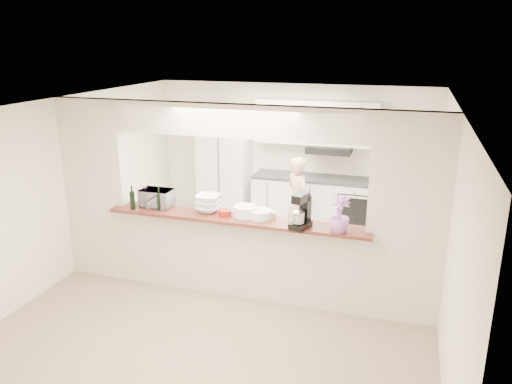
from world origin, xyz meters
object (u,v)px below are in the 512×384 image
at_px(refrigerator, 409,191).
at_px(toaster_oven, 157,198).
at_px(person, 298,201).
at_px(stand_mixer, 301,212).

distance_m(refrigerator, toaster_oven, 4.14).
bearing_deg(person, toaster_oven, 95.17).
bearing_deg(stand_mixer, toaster_oven, 174.69).
height_order(refrigerator, person, refrigerator).
height_order(stand_mixer, person, stand_mixer).
bearing_deg(stand_mixer, refrigerator, 66.77).
xyz_separation_m(stand_mixer, person, (-0.49, 2.06, -0.55)).
xyz_separation_m(refrigerator, stand_mixer, (-1.20, -2.79, 0.43)).
relative_size(refrigerator, toaster_oven, 4.03).
bearing_deg(person, stand_mixer, 147.48).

